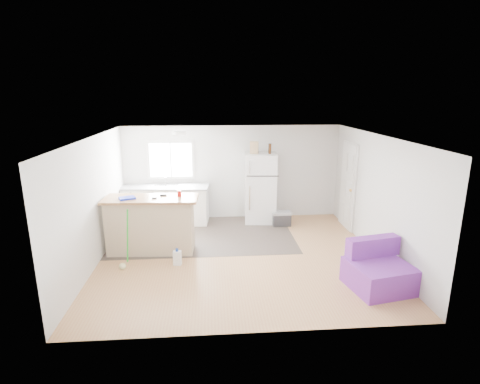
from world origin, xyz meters
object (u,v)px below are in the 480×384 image
object	(u,v)px
kitchen_cabinets	(166,204)
refrigerator	(260,188)
red_cup	(179,194)
bottle_right	(270,149)
blue_tray	(127,198)
cooler	(281,218)
purple_seat	(378,271)
cardboard_box	(254,148)
cleaner_jug	(177,258)
peninsula	(151,224)
mop	(124,257)
bottle_left	(270,149)

from	to	relation	value
kitchen_cabinets	refrigerator	bearing A→B (deg)	3.83
red_cup	bottle_right	world-z (taller)	bottle_right
blue_tray	kitchen_cabinets	bearing A→B (deg)	73.82
cooler	red_cup	distance (m)	2.89
cooler	purple_seat	distance (m)	3.32
refrigerator	cardboard_box	distance (m)	1.04
kitchen_cabinets	red_cup	xyz separation A→B (m)	(0.49, -1.72, 0.73)
cleaner_jug	blue_tray	xyz separation A→B (m)	(-0.99, 0.64, 1.03)
kitchen_cabinets	blue_tray	world-z (taller)	kitchen_cabinets
peninsula	purple_seat	distance (m)	4.41
peninsula	blue_tray	distance (m)	0.73
kitchen_cabinets	cleaner_jug	size ratio (longest dim) A/B	6.60
refrigerator	mop	distance (m)	3.86
kitchen_cabinets	cooler	world-z (taller)	kitchen_cabinets
mop	purple_seat	bearing A→B (deg)	-41.67
cardboard_box	bottle_right	distance (m)	0.39
kitchen_cabinets	peninsula	size ratio (longest dim) A/B	1.14
red_cup	cooler	bearing A→B (deg)	28.82
cooler	bottle_left	world-z (taller)	bottle_left
peninsula	bottle_left	size ratio (longest dim) A/B	7.64
bottle_left	cardboard_box	bearing A→B (deg)	172.96
cleaner_jug	cardboard_box	size ratio (longest dim) A/B	1.10
mop	red_cup	distance (m)	1.62
cleaner_jug	bottle_right	xyz separation A→B (m)	(2.12, 2.37, 1.73)
mop	bottle_left	world-z (taller)	bottle_left
peninsula	red_cup	size ratio (longest dim) A/B	15.91
bottle_right	peninsula	bearing A→B (deg)	-148.09
kitchen_cabinets	peninsula	bearing A→B (deg)	-88.48
purple_seat	bottle_left	bearing A→B (deg)	99.93
purple_seat	bottle_right	bearing A→B (deg)	99.68
cleaner_jug	bottle_right	world-z (taller)	bottle_right
peninsula	blue_tray	world-z (taller)	blue_tray
peninsula	red_cup	world-z (taller)	red_cup
cleaner_jug	bottle_left	distance (m)	3.60
blue_tray	mop	bearing A→B (deg)	-88.27
peninsula	red_cup	distance (m)	0.87
blue_tray	bottle_right	size ratio (longest dim) A/B	1.20
bottle_right	cardboard_box	bearing A→B (deg)	177.26
kitchen_cabinets	red_cup	world-z (taller)	red_cup
refrigerator	blue_tray	size ratio (longest dim) A/B	5.81
cooler	purple_seat	size ratio (longest dim) A/B	0.42
mop	cardboard_box	size ratio (longest dim) A/B	3.94
bottle_right	cooler	bearing A→B (deg)	-50.66
purple_seat	red_cup	bearing A→B (deg)	140.44
peninsula	blue_tray	size ratio (longest dim) A/B	6.37
peninsula	refrigerator	size ratio (longest dim) A/B	1.09
mop	blue_tray	xyz separation A→B (m)	(-0.02, 0.71, 0.94)
peninsula	cooler	world-z (taller)	peninsula
bottle_left	red_cup	bearing A→B (deg)	-142.50
kitchen_cabinets	cooler	bearing A→B (deg)	-3.32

